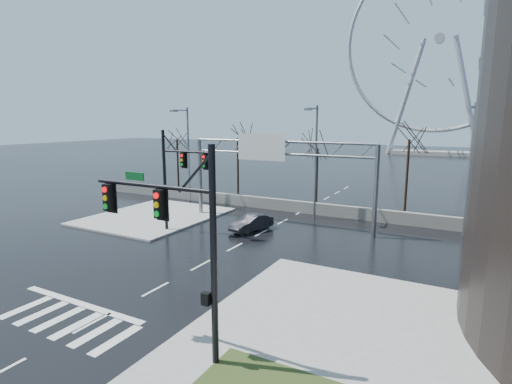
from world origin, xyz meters
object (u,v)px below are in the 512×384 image
Objects in this scene: signal_mast_near at (181,231)px; ferris_wheel at (439,46)px; car at (252,223)px; sign_gantry at (274,163)px; signal_mast_far at (175,172)px.

signal_mast_near is 101.29m from ferris_wheel.
ferris_wheel is at bearing 101.81° from car.
ferris_wheel reaches higher than sign_gantry.
signal_mast_near is 0.49× the size of sign_gantry.
signal_mast_near is 0.16× the size of ferris_wheel.
car is (4.87, 3.27, -4.20)m from signal_mast_far.
car is (-6.00, -82.77, -25.50)m from ferris_wheel.
signal_mast_far is 0.16× the size of ferris_wheel.
signal_mast_near is 2.08× the size of car.
signal_mast_far is at bearing -130.19° from car.
signal_mast_far is at bearing -132.47° from sign_gantry.
sign_gantry is at bearing 93.10° from car.
sign_gantry is 82.91m from ferris_wheel.
signal_mast_near is at bearing -53.36° from car.
car is at bearing 33.85° from signal_mast_far.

